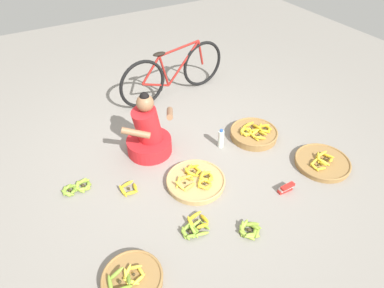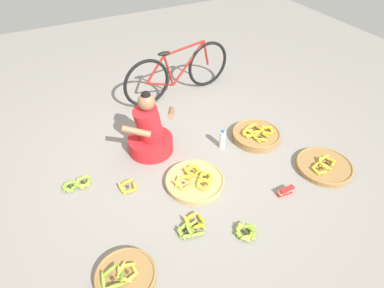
{
  "view_description": "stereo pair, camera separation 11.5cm",
  "coord_description": "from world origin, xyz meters",
  "px_view_note": "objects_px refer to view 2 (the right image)",
  "views": [
    {
      "loc": [
        -1.35,
        -2.57,
        2.6
      ],
      "look_at": [
        0.0,
        -0.2,
        0.35
      ],
      "focal_mm": 31.46,
      "sensor_mm": 36.0,
      "label": 1
    },
    {
      "loc": [
        -1.25,
        -2.62,
        2.6
      ],
      "look_at": [
        0.0,
        -0.2,
        0.35
      ],
      "focal_mm": 31.46,
      "sensor_mm": 36.0,
      "label": 2
    }
  ],
  "objects_px": {
    "loose_bananas_front_center": "(128,187)",
    "loose_bananas_front_left": "(191,227)",
    "bicycle_leaning": "(178,72)",
    "packet_carton_stack": "(286,191)",
    "banana_basket_back_right": "(256,135)",
    "loose_bananas_front_right": "(245,232)",
    "banana_basket_near_vendor": "(126,277)",
    "water_bottle": "(222,140)",
    "vendor_woman_front": "(150,133)",
    "banana_basket_mid_left": "(195,181)",
    "banana_basket_near_bicycle": "(324,166)",
    "loose_bananas_back_center": "(77,184)"
  },
  "relations": [
    {
      "from": "loose_bananas_back_center",
      "to": "packet_carton_stack",
      "type": "bearing_deg",
      "value": -30.23
    },
    {
      "from": "banana_basket_back_right",
      "to": "water_bottle",
      "type": "relative_size",
      "value": 2.35
    },
    {
      "from": "vendor_woman_front",
      "to": "water_bottle",
      "type": "distance_m",
      "value": 0.85
    },
    {
      "from": "banana_basket_mid_left",
      "to": "banana_basket_back_right",
      "type": "bearing_deg",
      "value": 18.05
    },
    {
      "from": "banana_basket_mid_left",
      "to": "loose_bananas_front_right",
      "type": "bearing_deg",
      "value": -81.31
    },
    {
      "from": "banana_basket_mid_left",
      "to": "loose_bananas_back_center",
      "type": "distance_m",
      "value": 1.24
    },
    {
      "from": "banana_basket_back_right",
      "to": "vendor_woman_front",
      "type": "bearing_deg",
      "value": 162.41
    },
    {
      "from": "loose_bananas_front_center",
      "to": "loose_bananas_back_center",
      "type": "distance_m",
      "value": 0.54
    },
    {
      "from": "banana_basket_mid_left",
      "to": "loose_bananas_front_center",
      "type": "xyz_separation_m",
      "value": [
        -0.65,
        0.25,
        -0.01
      ]
    },
    {
      "from": "banana_basket_back_right",
      "to": "loose_bananas_front_right",
      "type": "height_order",
      "value": "banana_basket_back_right"
    },
    {
      "from": "packet_carton_stack",
      "to": "loose_bananas_front_left",
      "type": "bearing_deg",
      "value": 177.0
    },
    {
      "from": "banana_basket_mid_left",
      "to": "water_bottle",
      "type": "relative_size",
      "value": 2.51
    },
    {
      "from": "bicycle_leaning",
      "to": "banana_basket_near_bicycle",
      "type": "xyz_separation_m",
      "value": [
        0.75,
        -2.17,
        -0.32
      ]
    },
    {
      "from": "loose_bananas_back_center",
      "to": "packet_carton_stack",
      "type": "relative_size",
      "value": 1.9
    },
    {
      "from": "bicycle_leaning",
      "to": "banana_basket_mid_left",
      "type": "bearing_deg",
      "value": -110.3
    },
    {
      "from": "bicycle_leaning",
      "to": "banana_basket_mid_left",
      "type": "distance_m",
      "value": 1.86
    },
    {
      "from": "banana_basket_near_vendor",
      "to": "water_bottle",
      "type": "bearing_deg",
      "value": 34.85
    },
    {
      "from": "bicycle_leaning",
      "to": "water_bottle",
      "type": "height_order",
      "value": "bicycle_leaning"
    },
    {
      "from": "loose_bananas_front_right",
      "to": "loose_bananas_front_left",
      "type": "bearing_deg",
      "value": 146.74
    },
    {
      "from": "bicycle_leaning",
      "to": "loose_bananas_back_center",
      "type": "relative_size",
      "value": 5.1
    },
    {
      "from": "loose_bananas_front_center",
      "to": "water_bottle",
      "type": "height_order",
      "value": "water_bottle"
    },
    {
      "from": "water_bottle",
      "to": "banana_basket_back_right",
      "type": "bearing_deg",
      "value": -6.61
    },
    {
      "from": "banana_basket_near_vendor",
      "to": "banana_basket_near_bicycle",
      "type": "bearing_deg",
      "value": 6.09
    },
    {
      "from": "water_bottle",
      "to": "banana_basket_mid_left",
      "type": "bearing_deg",
      "value": -145.8
    },
    {
      "from": "vendor_woman_front",
      "to": "loose_bananas_front_right",
      "type": "bearing_deg",
      "value": -77.83
    },
    {
      "from": "banana_basket_mid_left",
      "to": "loose_bananas_front_center",
      "type": "bearing_deg",
      "value": 158.75
    },
    {
      "from": "banana_basket_back_right",
      "to": "loose_bananas_back_center",
      "type": "height_order",
      "value": "banana_basket_back_right"
    },
    {
      "from": "loose_bananas_back_center",
      "to": "loose_bananas_front_left",
      "type": "xyz_separation_m",
      "value": [
        0.81,
        -1.03,
        -0.0
      ]
    },
    {
      "from": "banana_basket_near_bicycle",
      "to": "banana_basket_mid_left",
      "type": "relative_size",
      "value": 0.98
    },
    {
      "from": "banana_basket_mid_left",
      "to": "loose_bananas_front_center",
      "type": "relative_size",
      "value": 3.28
    },
    {
      "from": "loose_bananas_front_center",
      "to": "loose_bananas_front_left",
      "type": "relative_size",
      "value": 0.64
    },
    {
      "from": "banana_basket_near_bicycle",
      "to": "loose_bananas_front_right",
      "type": "relative_size",
      "value": 2.64
    },
    {
      "from": "loose_bananas_back_center",
      "to": "loose_bananas_front_left",
      "type": "bearing_deg",
      "value": -51.83
    },
    {
      "from": "water_bottle",
      "to": "banana_basket_near_vendor",
      "type": "bearing_deg",
      "value": -145.15
    },
    {
      "from": "water_bottle",
      "to": "loose_bananas_front_center",
      "type": "bearing_deg",
      "value": -173.8
    },
    {
      "from": "banana_basket_back_right",
      "to": "loose_bananas_front_center",
      "type": "distance_m",
      "value": 1.68
    },
    {
      "from": "vendor_woman_front",
      "to": "banana_basket_near_bicycle",
      "type": "height_order",
      "value": "vendor_woman_front"
    },
    {
      "from": "banana_basket_mid_left",
      "to": "loose_bananas_front_right",
      "type": "relative_size",
      "value": 2.69
    },
    {
      "from": "loose_bananas_back_center",
      "to": "vendor_woman_front",
      "type": "bearing_deg",
      "value": 11.63
    },
    {
      "from": "loose_bananas_front_right",
      "to": "packet_carton_stack",
      "type": "distance_m",
      "value": 0.68
    },
    {
      "from": "banana_basket_back_right",
      "to": "loose_bananas_back_center",
      "type": "xyz_separation_m",
      "value": [
        -2.14,
        0.2,
        -0.03
      ]
    },
    {
      "from": "bicycle_leaning",
      "to": "loose_bananas_front_right",
      "type": "bearing_deg",
      "value": -101.73
    },
    {
      "from": "vendor_woman_front",
      "to": "packet_carton_stack",
      "type": "distance_m",
      "value": 1.61
    },
    {
      "from": "banana_basket_near_bicycle",
      "to": "banana_basket_back_right",
      "type": "xyz_separation_m",
      "value": [
        -0.36,
        0.78,
        0.02
      ]
    },
    {
      "from": "banana_basket_mid_left",
      "to": "loose_bananas_back_center",
      "type": "bearing_deg",
      "value": 154.31
    },
    {
      "from": "banana_basket_near_bicycle",
      "to": "loose_bananas_front_left",
      "type": "distance_m",
      "value": 1.69
    },
    {
      "from": "bicycle_leaning",
      "to": "packet_carton_stack",
      "type": "height_order",
      "value": "bicycle_leaning"
    },
    {
      "from": "banana_basket_near_bicycle",
      "to": "banana_basket_near_vendor",
      "type": "bearing_deg",
      "value": -173.91
    },
    {
      "from": "loose_bananas_front_center",
      "to": "water_bottle",
      "type": "distance_m",
      "value": 1.23
    },
    {
      "from": "banana_basket_near_bicycle",
      "to": "loose_bananas_back_center",
      "type": "relative_size",
      "value": 1.85
    }
  ]
}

